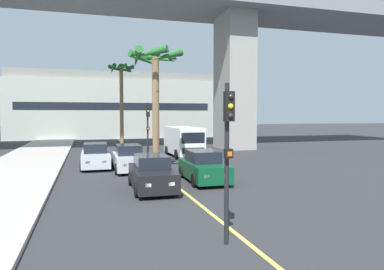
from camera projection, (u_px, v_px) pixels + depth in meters
name	position (u px, v px, depth m)	size (l,w,h in m)	color
lane_stripe_center	(150.00, 165.00, 23.90)	(0.14, 56.00, 0.01)	#DBCC4C
bridge_overpass	(143.00, 1.00, 32.07)	(64.68, 8.00, 17.33)	slate
pier_building_backdrop	(115.00, 106.00, 52.13)	(28.88, 8.04, 9.32)	#ADB2A8
car_queue_front	(95.00, 156.00, 22.48)	(1.86, 4.11, 1.56)	#B7BABF
car_queue_second	(129.00, 159.00, 21.32)	(1.84, 4.10, 1.56)	#B7BABF
car_queue_third	(152.00, 174.00, 15.93)	(1.90, 4.13, 1.56)	black
car_queue_fourth	(203.00, 167.00, 17.93)	(1.92, 4.15, 1.56)	#0C4728
delivery_van	(183.00, 141.00, 28.37)	(2.23, 5.28, 2.36)	white
traffic_light_median_near	(228.00, 141.00, 9.07)	(0.24, 0.37, 4.20)	black
traffic_light_median_far	(148.00, 124.00, 24.84)	(0.24, 0.37, 4.20)	black
palm_tree_near_median	(122.00, 82.00, 36.49)	(2.70, 2.81, 8.60)	brown
palm_tree_mid_median	(155.00, 73.00, 20.07)	(3.08, 3.24, 7.18)	brown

